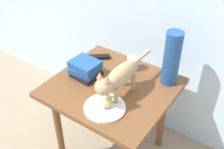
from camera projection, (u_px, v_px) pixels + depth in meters
side_table at (112, 97)px, 1.66m from camera, size 0.69×0.64×0.59m
plate at (105, 108)px, 1.45m from camera, size 0.22×0.22×0.01m
bread_roll at (106, 102)px, 1.44m from camera, size 0.07×0.08×0.05m
cat at (118, 77)px, 1.46m from camera, size 0.10×0.48×0.23m
book_stack at (85, 69)px, 1.66m from camera, size 0.18×0.16×0.10m
green_vase at (172, 59)px, 1.54m from camera, size 0.10×0.10×0.33m
candle_jar at (132, 64)px, 1.72m from camera, size 0.07×0.07×0.08m
tv_remote at (98, 57)px, 1.84m from camera, size 0.14×0.13×0.02m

